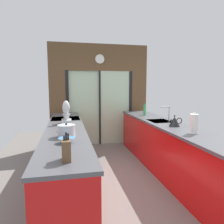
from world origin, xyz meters
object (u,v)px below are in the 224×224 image
stand_mixer (66,115)px  oven_range (66,140)px  soap_bottle (145,110)px  mixing_bowl_near (67,140)px  kettle (175,121)px  mixing_bowl_mid (67,128)px  mixing_bowl_far (66,113)px  stock_pot (66,131)px  knife_block (66,150)px  paper_towel_roll (194,124)px

stand_mixer → oven_range: bearing=91.6°
soap_bottle → mixing_bowl_near: bearing=-131.1°
mixing_bowl_near → kettle: size_ratio=0.76×
mixing_bowl_mid → kettle: (1.78, -0.01, 0.04)m
mixing_bowl_mid → mixing_bowl_far: same height
mixing_bowl_far → stand_mixer: bearing=-90.0°
mixing_bowl_far → kettle: 2.57m
kettle → mixing_bowl_near: bearing=-159.6°
mixing_bowl_near → stock_pot: 0.31m
mixing_bowl_far → soap_bottle: 1.84m
mixing_bowl_far → knife_block: size_ratio=0.70×
mixing_bowl_near → mixing_bowl_far: (-0.00, 2.51, 0.01)m
oven_range → paper_towel_roll: 2.63m
mixing_bowl_near → knife_block: 0.61m
mixing_bowl_mid → paper_towel_roll: size_ratio=0.61×
kettle → mixing_bowl_mid: bearing=179.6°
oven_range → stand_mixer: size_ratio=2.19×
stock_pot → knife_block: bearing=-90.0°
stand_mixer → paper_towel_roll: (1.78, -1.16, -0.02)m
mixing_bowl_near → soap_bottle: soap_bottle is taller
kettle → knife_block: bearing=-144.7°
stand_mixer → soap_bottle: (1.78, 0.75, -0.03)m
knife_block → soap_bottle: 3.18m
kettle → soap_bottle: (-0.00, 1.38, 0.04)m
oven_range → mixing_bowl_near: bearing=-89.5°
paper_towel_roll → kettle: bearing=89.8°
stand_mixer → paper_towel_roll: stand_mixer is taller
mixing_bowl_mid → kettle: size_ratio=0.72×
kettle → stand_mixer: bearing=160.8°
knife_block → soap_bottle: size_ratio=0.90×
mixing_bowl_mid → paper_towel_roll: bearing=-17.3°
stock_pot → mixing_bowl_mid: bearing=90.0°
mixing_bowl_mid → paper_towel_roll: (1.78, -0.55, 0.10)m
mixing_bowl_near → mixing_bowl_mid: bearing=90.0°
mixing_bowl_far → soap_bottle: size_ratio=0.62×
mixing_bowl_far → stock_pot: (0.00, -2.20, 0.04)m
soap_bottle → mixing_bowl_far: bearing=165.1°
oven_range → mixing_bowl_mid: 1.36m
stock_pot → mixing_bowl_near: bearing=-90.0°
kettle → mixing_bowl_far: bearing=133.9°
knife_block → oven_range: bearing=90.4°
stock_pot → oven_range: bearing=90.6°
stand_mixer → kettle: 1.89m
stand_mixer → stock_pot: size_ratio=1.76×
mixing_bowl_mid → soap_bottle: bearing=37.5°
stock_pot → paper_towel_roll: paper_towel_roll is taller
kettle → stock_pot: bearing=-168.8°
kettle → soap_bottle: 1.38m
oven_range → knife_block: 2.60m
mixing_bowl_mid → soap_bottle: (1.78, 1.36, 0.09)m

